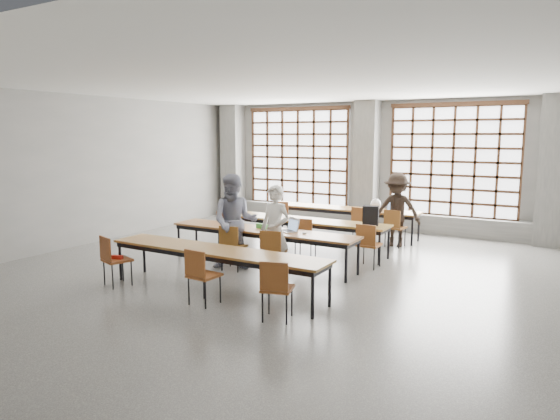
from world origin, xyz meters
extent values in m
plane|color=#51514E|center=(0.00, 0.00, 0.00)|extent=(11.00, 11.00, 0.00)
plane|color=silver|center=(0.00, 0.00, 3.50)|extent=(11.00, 11.00, 0.00)
plane|color=slate|center=(0.00, 5.50, 1.75)|extent=(10.00, 0.00, 10.00)
plane|color=slate|center=(-5.00, 0.00, 1.75)|extent=(0.00, 11.00, 11.00)
cube|color=#535351|center=(-4.50, 5.22, 1.75)|extent=(0.60, 0.55, 3.50)
cube|color=#535351|center=(0.00, 5.22, 1.75)|extent=(0.60, 0.55, 3.50)
cube|color=#535351|center=(4.50, 5.22, 1.75)|extent=(0.60, 0.55, 3.50)
cube|color=white|center=(-2.25, 5.48, 1.90)|extent=(3.20, 0.02, 2.80)
cube|color=black|center=(-2.25, 5.40, 1.90)|extent=(3.20, 0.05, 2.80)
cube|color=black|center=(-2.25, 5.40, 0.45)|extent=(3.32, 0.07, 0.10)
cube|color=black|center=(-2.25, 5.40, 3.35)|extent=(3.32, 0.07, 0.10)
cube|color=white|center=(2.25, 5.48, 1.90)|extent=(3.20, 0.02, 2.80)
cube|color=black|center=(2.25, 5.40, 1.90)|extent=(3.20, 0.05, 2.80)
cube|color=black|center=(2.25, 5.40, 0.45)|extent=(3.32, 0.07, 0.10)
cube|color=black|center=(2.25, 5.40, 3.35)|extent=(3.32, 0.07, 0.10)
cube|color=#535351|center=(0.00, 5.30, 0.25)|extent=(9.80, 0.35, 0.50)
cube|color=brown|center=(-0.16, 3.89, 0.71)|extent=(4.00, 0.70, 0.04)
cube|color=black|center=(-0.16, 3.89, 0.65)|extent=(3.90, 0.64, 0.08)
cylinder|color=black|center=(-2.08, 3.60, 0.34)|extent=(0.05, 0.05, 0.69)
cylinder|color=black|center=(-2.08, 4.18, 0.34)|extent=(0.05, 0.05, 0.69)
cylinder|color=black|center=(1.76, 3.60, 0.34)|extent=(0.05, 0.05, 0.69)
cylinder|color=black|center=(1.76, 4.18, 0.34)|extent=(0.05, 0.05, 0.69)
cube|color=brown|center=(-0.24, 1.81, 0.71)|extent=(4.00, 0.70, 0.04)
cube|color=black|center=(-0.24, 1.81, 0.65)|extent=(3.90, 0.64, 0.08)
cylinder|color=black|center=(-2.16, 1.52, 0.34)|extent=(0.05, 0.05, 0.69)
cylinder|color=black|center=(-2.16, 2.10, 0.34)|extent=(0.05, 0.05, 0.69)
cylinder|color=black|center=(1.68, 1.52, 0.34)|extent=(0.05, 0.05, 0.69)
cylinder|color=black|center=(1.68, 2.10, 0.34)|extent=(0.05, 0.05, 0.69)
cube|color=brown|center=(-0.34, 0.35, 0.71)|extent=(4.00, 0.70, 0.04)
cube|color=black|center=(-0.34, 0.35, 0.65)|extent=(3.90, 0.64, 0.08)
cylinder|color=black|center=(-2.26, 0.06, 0.34)|extent=(0.05, 0.05, 0.69)
cylinder|color=black|center=(-2.26, 0.64, 0.34)|extent=(0.05, 0.05, 0.69)
cylinder|color=black|center=(1.58, 0.06, 0.34)|extent=(0.05, 0.05, 0.69)
cylinder|color=black|center=(1.58, 0.64, 0.34)|extent=(0.05, 0.05, 0.69)
cube|color=brown|center=(-0.07, -1.50, 0.71)|extent=(4.00, 0.70, 0.04)
cube|color=black|center=(-0.07, -1.50, 0.65)|extent=(3.90, 0.64, 0.08)
cylinder|color=black|center=(-1.99, -1.79, 0.34)|extent=(0.05, 0.05, 0.69)
cylinder|color=black|center=(-1.99, -1.21, 0.34)|extent=(0.05, 0.05, 0.69)
cylinder|color=black|center=(1.85, -1.79, 0.34)|extent=(0.05, 0.05, 0.69)
cylinder|color=black|center=(1.85, -1.21, 0.34)|extent=(0.05, 0.05, 0.69)
cube|color=brown|center=(-1.56, 3.34, 0.45)|extent=(0.48, 0.48, 0.04)
cube|color=brown|center=(-1.52, 3.15, 0.68)|extent=(0.40, 0.10, 0.40)
cylinder|color=black|center=(-1.56, 3.34, 0.23)|extent=(0.02, 0.02, 0.45)
cube|color=brown|center=(0.64, 3.34, 0.45)|extent=(0.49, 0.49, 0.04)
cube|color=brown|center=(0.61, 3.15, 0.68)|extent=(0.40, 0.10, 0.40)
cylinder|color=black|center=(0.64, 3.34, 0.23)|extent=(0.02, 0.02, 0.45)
cube|color=brown|center=(1.44, 3.34, 0.45)|extent=(0.47, 0.47, 0.04)
cube|color=brown|center=(1.42, 3.14, 0.68)|extent=(0.40, 0.08, 0.40)
cylinder|color=black|center=(1.44, 3.34, 0.23)|extent=(0.02, 0.02, 0.45)
cube|color=brown|center=(-1.84, 1.26, 0.45)|extent=(0.52, 0.52, 0.04)
cube|color=brown|center=(-1.78, 1.07, 0.68)|extent=(0.39, 0.15, 0.40)
cylinder|color=black|center=(-1.84, 1.26, 0.23)|extent=(0.02, 0.02, 0.45)
cube|color=brown|center=(0.16, 1.26, 0.45)|extent=(0.49, 0.49, 0.04)
cube|color=brown|center=(0.20, 1.07, 0.68)|extent=(0.40, 0.10, 0.40)
cylinder|color=black|center=(0.16, 1.26, 0.23)|extent=(0.02, 0.02, 0.45)
cube|color=brown|center=(1.56, 1.26, 0.45)|extent=(0.42, 0.42, 0.04)
cube|color=brown|center=(1.56, 1.06, 0.68)|extent=(0.40, 0.03, 0.40)
cylinder|color=black|center=(1.56, 1.26, 0.23)|extent=(0.02, 0.02, 0.45)
cube|color=brown|center=(-0.64, -0.20, 0.45)|extent=(0.47, 0.47, 0.04)
cube|color=brown|center=(-0.61, -0.40, 0.68)|extent=(0.40, 0.08, 0.40)
cylinder|color=black|center=(-0.64, -0.20, 0.23)|extent=(0.02, 0.02, 0.45)
cube|color=brown|center=(0.26, -0.20, 0.45)|extent=(0.50, 0.50, 0.04)
cube|color=brown|center=(0.31, -0.39, 0.68)|extent=(0.40, 0.12, 0.40)
cylinder|color=black|center=(0.26, -0.20, 0.23)|extent=(0.02, 0.02, 0.45)
cube|color=brown|center=(-1.77, -2.05, 0.45)|extent=(0.53, 0.53, 0.04)
cube|color=brown|center=(-1.83, -2.24, 0.68)|extent=(0.39, 0.15, 0.40)
cylinder|color=black|center=(-1.77, -2.05, 0.23)|extent=(0.02, 0.02, 0.45)
cube|color=brown|center=(0.13, -2.05, 0.45)|extent=(0.45, 0.45, 0.04)
cube|color=brown|center=(0.12, -2.25, 0.68)|extent=(0.40, 0.05, 0.40)
cylinder|color=black|center=(0.13, -2.05, 0.23)|extent=(0.02, 0.02, 0.45)
cube|color=brown|center=(1.43, -2.05, 0.45)|extent=(0.52, 0.52, 0.04)
cube|color=brown|center=(1.49, -2.25, 0.68)|extent=(0.39, 0.14, 0.40)
cylinder|color=black|center=(1.43, -2.05, 0.23)|extent=(0.02, 0.02, 0.45)
imported|color=silver|center=(0.26, -0.15, 0.84)|extent=(0.65, 0.45, 1.68)
imported|color=#19204C|center=(-0.64, -0.15, 0.92)|extent=(1.12, 1.03, 1.84)
imported|color=black|center=(1.44, 3.39, 0.85)|extent=(1.18, 0.78, 1.70)
cube|color=#AAAAAF|center=(0.21, 0.40, 0.74)|extent=(0.44, 0.40, 0.02)
cube|color=black|center=(0.21, 0.39, 0.75)|extent=(0.35, 0.30, 0.00)
cube|color=#AAAAAF|center=(0.28, 0.52, 0.86)|extent=(0.35, 0.23, 0.26)
cube|color=#8AB0EF|center=(0.27, 0.51, 0.83)|extent=(0.30, 0.19, 0.21)
cube|color=#ABABB0|center=(1.19, 3.94, 0.74)|extent=(0.40, 0.31, 0.02)
cube|color=black|center=(1.19, 3.93, 0.75)|extent=(0.32, 0.22, 0.00)
cube|color=#ABABB0|center=(1.17, 4.08, 0.86)|extent=(0.37, 0.12, 0.26)
cube|color=#82A9E0|center=(1.17, 4.07, 0.83)|extent=(0.31, 0.10, 0.21)
ellipsoid|color=silver|center=(0.61, 0.33, 0.75)|extent=(0.11, 0.09, 0.04)
cube|color=green|center=(-0.39, 0.43, 0.78)|extent=(0.26, 0.12, 0.09)
cube|color=black|center=(-0.16, 0.25, 0.74)|extent=(0.14, 0.08, 0.01)
cube|color=white|center=(-0.84, 1.86, 0.73)|extent=(0.35, 0.30, 0.00)
cube|color=white|center=(-0.14, 1.81, 0.73)|extent=(0.32, 0.24, 0.00)
cube|color=black|center=(1.36, 1.86, 0.93)|extent=(0.36, 0.28, 0.40)
ellipsoid|color=white|center=(0.74, 3.94, 0.87)|extent=(0.30, 0.26, 0.29)
cube|color=maroon|center=(-1.77, -2.05, 0.50)|extent=(0.21, 0.12, 0.06)
camera|label=1|loc=(4.85, -7.86, 2.58)|focal=32.00mm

